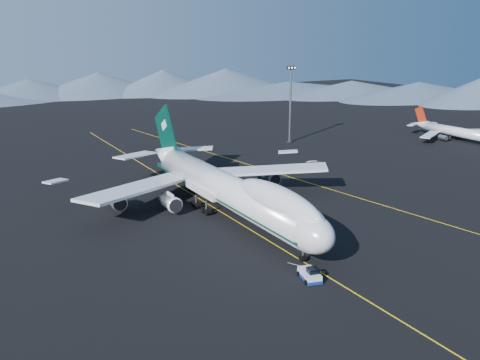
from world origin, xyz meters
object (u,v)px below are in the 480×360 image
service_van (316,164)px  boeing_747 (227,188)px  floodlight_mast (290,104)px  pushback_tug (310,275)px  second_jet (455,132)px

service_van → boeing_747: bearing=175.3°
floodlight_mast → boeing_747: bearing=-134.0°
pushback_tug → floodlight_mast: floodlight_mast is taller
floodlight_mast → pushback_tug: bearing=-123.0°
second_jet → service_van: bearing=-155.0°
boeing_747 → pushback_tug: 32.93m
pushback_tug → second_jet: second_jet is taller
boeing_747 → second_jet: 111.50m
pushback_tug → second_jet: size_ratio=0.14×
service_van → floodlight_mast: size_ratio=0.22×
boeing_747 → service_van: bearing=30.6°
pushback_tug → service_van: 72.71m
second_jet → service_van: size_ratio=6.47×
floodlight_mast → second_jet: bearing=-26.7°
boeing_747 → pushback_tug: boeing_747 is taller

